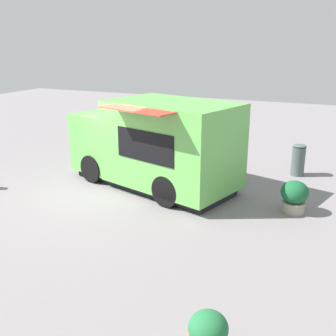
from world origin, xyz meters
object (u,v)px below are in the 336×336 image
at_px(food_truck, 155,146).
at_px(planter_flowering_near, 208,336).
at_px(trash_bin, 298,160).
at_px(planter_flowering_far, 294,196).

xyz_separation_m(food_truck, planter_flowering_near, (5.71, 3.54, -0.87)).
xyz_separation_m(food_truck, trash_bin, (-2.71, 3.64, -0.69)).
bearing_deg(food_truck, planter_flowering_near, 31.78).
relative_size(food_truck, trash_bin, 5.38).
relative_size(planter_flowering_near, trash_bin, 0.68).
bearing_deg(planter_flowering_near, trash_bin, 179.30).
bearing_deg(planter_flowering_near, food_truck, -148.22).
distance_m(food_truck, planter_flowering_near, 6.77).
bearing_deg(trash_bin, food_truck, -53.33).
bearing_deg(food_truck, planter_flowering_far, 85.12).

